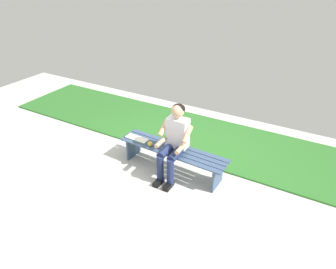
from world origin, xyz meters
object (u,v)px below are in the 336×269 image
bench_near (172,154)px  person_seated (174,140)px  book_open (137,139)px  apple (150,144)px

bench_near → person_seated: person_seated is taller
person_seated → book_open: (0.76, -0.07, -0.24)m
bench_near → apple: apple is taller
book_open → bench_near: bearing=-175.1°
bench_near → book_open: bearing=2.4°
bench_near → person_seated: size_ratio=1.54×
person_seated → apple: 0.49m
book_open → person_seated: bearing=177.3°
bench_near → book_open: book_open is taller
person_seated → apple: size_ratio=14.19×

